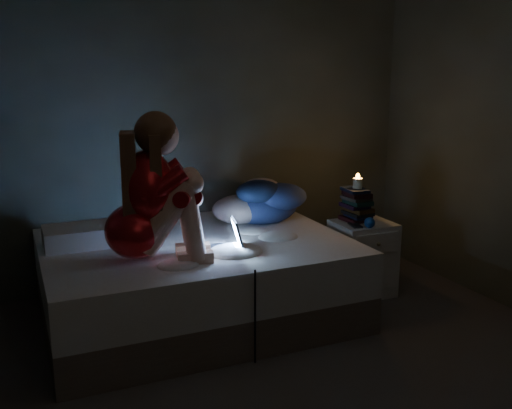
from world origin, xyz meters
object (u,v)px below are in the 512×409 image
candle (358,184)px  woman (134,188)px  bed (196,279)px  nightstand (362,258)px  phone (356,225)px  laptop (218,234)px

candle → woman: bearing=-171.6°
bed → nightstand: size_ratio=3.55×
bed → woman: size_ratio=2.22×
bed → candle: candle is taller
candle → phone: candle is taller
bed → phone: (1.20, -0.16, 0.30)m
bed → candle: bearing=-1.4°
laptop → woman: bearing=-165.8°
woman → nightstand: woman is taller
laptop → nightstand: size_ratio=0.54×
bed → woman: woman is taller
laptop → candle: bearing=24.1°
nightstand → woman: bearing=-172.6°
bed → phone: size_ratio=14.58×
candle → phone: size_ratio=0.57×
woman → laptop: bearing=13.4°
nightstand → laptop: bearing=-170.5°
laptop → phone: (1.14, 0.12, -0.09)m
bed → laptop: bearing=-77.1°
woman → candle: woman is taller
woman → candle: bearing=20.4°
nightstand → candle: size_ratio=7.18×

